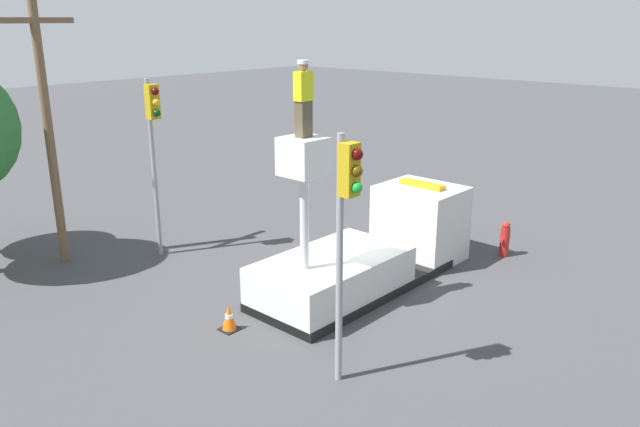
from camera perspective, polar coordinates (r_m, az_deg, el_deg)
ground_plane at (r=17.35m, az=3.25°, el=-6.80°), size 120.00×120.00×0.00m
bucket_truck at (r=17.55m, az=4.80°, el=-3.49°), size 7.22×2.44×4.47m
worker at (r=14.43m, az=-1.53°, el=10.42°), size 0.40×0.26×1.75m
traffic_light_pole at (r=11.70m, az=2.37°, el=0.07°), size 0.34×0.57×5.11m
traffic_light_across at (r=19.22m, az=-14.97°, el=7.06°), size 0.34×0.57×5.44m
fire_hydrant at (r=20.21m, az=16.54°, el=-2.27°), size 0.52×0.28×1.13m
traffic_cone_rear at (r=15.16m, az=-8.31°, el=-9.43°), size 0.43×0.43×0.65m
utility_pole at (r=19.74m, az=-23.61°, el=7.34°), size 2.20×0.26×7.66m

